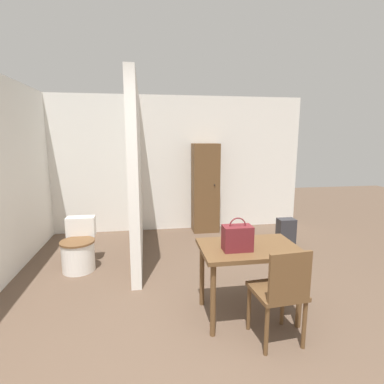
# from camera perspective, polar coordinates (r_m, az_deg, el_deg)

# --- Properties ---
(wall_back) EXTENTS (5.18, 0.12, 2.50)m
(wall_back) POSITION_cam_1_polar(r_m,az_deg,el_deg) (5.69, -4.81, 5.30)
(wall_back) COLOR white
(wall_back) RESTS_ON ground_plane
(partition_wall) EXTENTS (0.12, 2.32, 2.50)m
(partition_wall) POSITION_cam_1_polar(r_m,az_deg,el_deg) (4.46, -10.64, 3.78)
(partition_wall) COLOR white
(partition_wall) RESTS_ON ground_plane
(dining_table) EXTENTS (0.94, 0.63, 0.72)m
(dining_table) POSITION_cam_1_polar(r_m,az_deg,el_deg) (3.00, 10.76, -11.91)
(dining_table) COLOR brown
(dining_table) RESTS_ON ground_plane
(wooden_chair) EXTENTS (0.43, 0.43, 0.87)m
(wooden_chair) POSITION_cam_1_polar(r_m,az_deg,el_deg) (2.73, 16.55, -17.63)
(wooden_chair) COLOR brown
(wooden_chair) RESTS_ON ground_plane
(toilet) EXTENTS (0.44, 0.59, 0.66)m
(toilet) POSITION_cam_1_polar(r_m,az_deg,el_deg) (4.35, -20.75, -10.17)
(toilet) COLOR white
(toilet) RESTS_ON ground_plane
(handbag) EXTENTS (0.27, 0.16, 0.31)m
(handbag) POSITION_cam_1_polar(r_m,az_deg,el_deg) (2.81, 8.62, -8.61)
(handbag) COLOR maroon
(handbag) RESTS_ON dining_table
(wooden_cabinet) EXTENTS (0.48, 0.40, 1.64)m
(wooden_cabinet) POSITION_cam_1_polar(r_m,az_deg,el_deg) (5.57, 2.54, 0.77)
(wooden_cabinet) COLOR brown
(wooden_cabinet) RESTS_ON ground_plane
(space_heater) EXTENTS (0.27, 0.19, 0.49)m
(space_heater) POSITION_cam_1_polar(r_m,az_deg,el_deg) (5.01, 17.43, -7.59)
(space_heater) COLOR #2D2D33
(space_heater) RESTS_ON ground_plane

